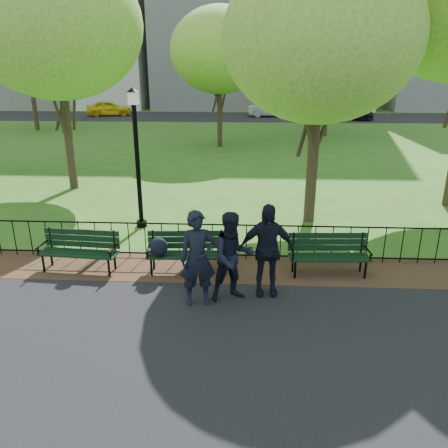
# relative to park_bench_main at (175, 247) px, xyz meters

# --- Properties ---
(ground) EXTENTS (120.00, 120.00, 0.00)m
(ground) POSITION_rel_park_bench_main_xyz_m (0.95, -1.23, -0.61)
(ground) COLOR #2B631A
(asphalt_path) EXTENTS (60.00, 9.20, 0.01)m
(asphalt_path) POSITION_rel_park_bench_main_xyz_m (0.95, -4.63, -0.61)
(asphalt_path) COLOR black
(asphalt_path) RESTS_ON ground
(dirt_strip) EXTENTS (60.00, 1.60, 0.01)m
(dirt_strip) POSITION_rel_park_bench_main_xyz_m (0.95, 0.27, -0.60)
(dirt_strip) COLOR #392317
(dirt_strip) RESTS_ON ground
(far_street) EXTENTS (70.00, 9.00, 0.01)m
(far_street) POSITION_rel_park_bench_main_xyz_m (0.95, 33.77, -0.61)
(far_street) COLOR black
(far_street) RESTS_ON ground
(iron_fence) EXTENTS (24.06, 0.06, 1.00)m
(iron_fence) POSITION_rel_park_bench_main_xyz_m (0.95, 0.77, -0.11)
(iron_fence) COLOR black
(iron_fence) RESTS_ON ground
(park_bench_main) EXTENTS (1.78, 0.64, 0.99)m
(park_bench_main) POSITION_rel_park_bench_main_xyz_m (0.00, 0.00, 0.00)
(park_bench_main) COLOR black
(park_bench_main) RESTS_ON ground
(park_bench_left_a) EXTENTS (1.79, 0.68, 0.99)m
(park_bench_left_a) POSITION_rel_park_bench_main_xyz_m (-2.16, 0.05, -0.04)
(park_bench_left_a) COLOR black
(park_bench_left_a) RESTS_ON ground
(park_bench_right_a) EXTENTS (1.77, 0.63, 0.99)m
(park_bench_right_a) POSITION_rel_park_bench_main_xyz_m (3.36, 0.14, -0.05)
(park_bench_right_a) COLOR black
(park_bench_right_a) RESTS_ON ground
(lamppost) EXTENTS (0.35, 0.35, 3.86)m
(lamppost) POSITION_rel_park_bench_main_xyz_m (-1.47, 2.96, 1.49)
(lamppost) COLOR black
(lamppost) RESTS_ON ground
(tree_near_w) EXTENTS (5.92, 5.92, 8.25)m
(tree_near_w) POSITION_rel_park_bench_main_xyz_m (-5.05, 7.10, 5.12)
(tree_near_w) COLOR #2D2116
(tree_near_w) RESTS_ON ground
(tree_near_e) EXTENTS (5.23, 5.23, 7.29)m
(tree_near_e) POSITION_rel_park_bench_main_xyz_m (3.41, 3.75, 4.44)
(tree_near_e) COLOR #2D2116
(tree_near_e) RESTS_ON ground
(tree_far_c) EXTENTS (5.43, 5.43, 7.56)m
(tree_far_c) POSITION_rel_park_bench_main_xyz_m (-0.08, 16.85, 4.64)
(tree_far_c) COLOR #2D2116
(tree_far_c) RESTS_ON ground
(tree_far_e) EXTENTS (7.46, 7.46, 10.40)m
(tree_far_e) POSITION_rel_park_bench_main_xyz_m (6.76, 21.47, 6.61)
(tree_far_e) COLOR #2D2116
(tree_far_e) RESTS_ON ground
(tree_far_w) EXTENTS (6.67, 6.67, 9.30)m
(tree_far_w) POSITION_rel_park_bench_main_xyz_m (-14.14, 23.47, 5.85)
(tree_far_w) COLOR #2D2116
(tree_far_w) RESTS_ON ground
(person_left) EXTENTS (0.76, 0.59, 1.86)m
(person_left) POSITION_rel_park_bench_main_xyz_m (0.65, -1.31, 0.33)
(person_left) COLOR black
(person_left) RESTS_ON asphalt_path
(person_mid) EXTENTS (0.97, 0.74, 1.79)m
(person_mid) POSITION_rel_park_bench_main_xyz_m (1.30, -1.12, 0.29)
(person_mid) COLOR black
(person_mid) RESTS_ON asphalt_path
(person_right) EXTENTS (1.14, 0.56, 1.88)m
(person_right) POSITION_rel_park_bench_main_xyz_m (1.95, -0.85, 0.34)
(person_right) COLOR black
(person_right) RESTS_ON asphalt_path
(taxi) EXTENTS (4.56, 2.80, 1.45)m
(taxi) POSITION_rel_park_bench_main_xyz_m (-11.91, 33.98, 0.12)
(taxi) COLOR yellow
(taxi) RESTS_ON far_street
(sedan_silver) EXTENTS (4.36, 1.77, 1.41)m
(sedan_silver) POSITION_rel_park_bench_main_xyz_m (3.68, 33.88, 0.10)
(sedan_silver) COLOR #B2B5BA
(sedan_silver) RESTS_ON far_street
(sedan_dark) EXTENTS (5.43, 3.08, 1.48)m
(sedan_dark) POSITION_rel_park_bench_main_xyz_m (10.14, 31.88, 0.14)
(sedan_dark) COLOR black
(sedan_dark) RESTS_ON far_street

